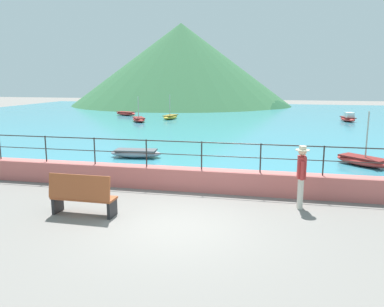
# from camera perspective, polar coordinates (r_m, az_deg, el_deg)

# --- Properties ---
(ground_plane) EXTENTS (120.00, 120.00, 0.00)m
(ground_plane) POSITION_cam_1_polar(r_m,az_deg,el_deg) (9.55, -2.42, -10.73)
(ground_plane) COLOR slate
(promenade_wall) EXTENTS (20.00, 0.56, 0.70)m
(promenade_wall) POSITION_cam_1_polar(r_m,az_deg,el_deg) (12.41, 1.41, -3.91)
(promenade_wall) COLOR #BC605B
(promenade_wall) RESTS_ON ground
(railing) EXTENTS (18.44, 0.04, 0.90)m
(railing) POSITION_cam_1_polar(r_m,az_deg,el_deg) (12.20, 1.43, 0.52)
(railing) COLOR #282623
(railing) RESTS_ON promenade_wall
(lake_water) EXTENTS (64.00, 44.32, 0.06)m
(lake_water) POSITION_cam_1_polar(r_m,az_deg,el_deg) (34.67, 8.77, 4.99)
(lake_water) COLOR teal
(lake_water) RESTS_ON ground
(hill_main) EXTENTS (30.28, 30.28, 11.12)m
(hill_main) POSITION_cam_1_polar(r_m,az_deg,el_deg) (55.45, -1.60, 12.99)
(hill_main) COLOR #33663D
(hill_main) RESTS_ON ground
(hill_secondary) EXTENTS (16.61, 16.61, 4.25)m
(hill_secondary) POSITION_cam_1_polar(r_m,az_deg,el_deg) (51.96, 5.42, 9.30)
(hill_secondary) COLOR #1E4C2D
(hill_secondary) RESTS_ON ground
(bench_main) EXTENTS (1.70, 0.57, 1.13)m
(bench_main) POSITION_cam_1_polar(r_m,az_deg,el_deg) (10.50, -15.91, -5.91)
(bench_main) COLOR #9E4C28
(bench_main) RESTS_ON ground
(person_walking) EXTENTS (0.38, 0.57, 1.75)m
(person_walking) POSITION_cam_1_polar(r_m,az_deg,el_deg) (11.00, 15.81, -2.89)
(person_walking) COLOR beige
(person_walking) RESTS_ON ground
(boat_2) EXTENTS (1.29, 2.42, 0.76)m
(boat_2) POSITION_cam_1_polar(r_m,az_deg,el_deg) (34.92, 22.01, 4.85)
(boat_2) COLOR red
(boat_2) RESTS_ON lake_water
(boat_3) EXTENTS (2.29, 2.23, 2.22)m
(boat_3) POSITION_cam_1_polar(r_m,az_deg,el_deg) (17.22, 23.86, -0.95)
(boat_3) COLOR red
(boat_3) RESTS_ON lake_water
(boat_4) EXTENTS (1.94, 2.44, 2.09)m
(boat_4) POSITION_cam_1_polar(r_m,az_deg,el_deg) (32.43, -7.84, 5.02)
(boat_4) COLOR red
(boat_4) RESTS_ON lake_water
(boat_5) EXTENTS (2.37, 1.10, 0.36)m
(boat_5) POSITION_cam_1_polar(r_m,az_deg,el_deg) (17.56, -8.27, 0.06)
(boat_5) COLOR gray
(boat_5) RESTS_ON lake_water
(boat_6) EXTENTS (1.19, 2.40, 2.15)m
(boat_6) POSITION_cam_1_polar(r_m,az_deg,el_deg) (34.34, -3.20, 5.43)
(boat_6) COLOR gold
(boat_6) RESTS_ON lake_water
(boat_7) EXTENTS (2.47, 1.65, 0.36)m
(boat_7) POSITION_cam_1_polar(r_m,az_deg,el_deg) (38.32, -9.71, 5.85)
(boat_7) COLOR red
(boat_7) RESTS_ON lake_water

